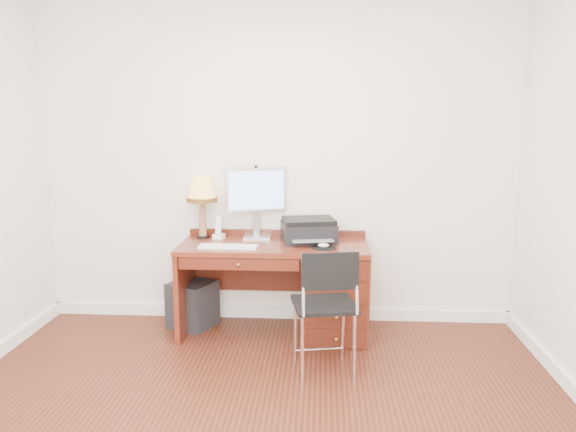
# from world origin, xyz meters

# --- Properties ---
(ground) EXTENTS (4.00, 4.00, 0.00)m
(ground) POSITION_xyz_m (0.00, 0.00, 0.00)
(ground) COLOR #39160D
(ground) RESTS_ON ground
(room_shell) EXTENTS (4.00, 4.00, 4.00)m
(room_shell) POSITION_xyz_m (0.00, 0.63, 0.05)
(room_shell) COLOR white
(room_shell) RESTS_ON ground
(desk) EXTENTS (1.50, 0.67, 0.75)m
(desk) POSITION_xyz_m (0.32, 1.40, 0.41)
(desk) COLOR maroon
(desk) RESTS_ON ground
(monitor) EXTENTS (0.49, 0.25, 0.58)m
(monitor) POSITION_xyz_m (-0.16, 1.64, 1.12)
(monitor) COLOR silver
(monitor) RESTS_ON desk
(keyboard) EXTENTS (0.46, 0.15, 0.02)m
(keyboard) POSITION_xyz_m (-0.34, 1.24, 0.76)
(keyboard) COLOR white
(keyboard) RESTS_ON desk
(mouse_pad) EXTENTS (0.19, 0.19, 0.04)m
(mouse_pad) POSITION_xyz_m (0.40, 1.27, 0.76)
(mouse_pad) COLOR black
(mouse_pad) RESTS_ON desk
(printer) EXTENTS (0.48, 0.41, 0.19)m
(printer) POSITION_xyz_m (0.28, 1.50, 0.84)
(printer) COLOR black
(printer) RESTS_ON desk
(leg_lamp) EXTENTS (0.25, 0.25, 0.52)m
(leg_lamp) POSITION_xyz_m (-0.61, 1.58, 1.13)
(leg_lamp) COLOR black
(leg_lamp) RESTS_ON desk
(phone) EXTENTS (0.10, 0.10, 0.18)m
(phone) POSITION_xyz_m (-0.47, 1.56, 0.80)
(phone) COLOR white
(phone) RESTS_ON desk
(pen_cup) EXTENTS (0.08, 0.08, 0.09)m
(pen_cup) POSITION_xyz_m (0.24, 1.49, 0.80)
(pen_cup) COLOR black
(pen_cup) RESTS_ON desk
(chair) EXTENTS (0.49, 0.49, 0.89)m
(chair) POSITION_xyz_m (0.40, 0.69, 0.54)
(chair) COLOR black
(chair) RESTS_ON ground
(equipment_box) EXTENTS (0.44, 0.44, 0.38)m
(equipment_box) POSITION_xyz_m (-0.70, 1.50, 0.19)
(equipment_box) COLOR black
(equipment_box) RESTS_ON ground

